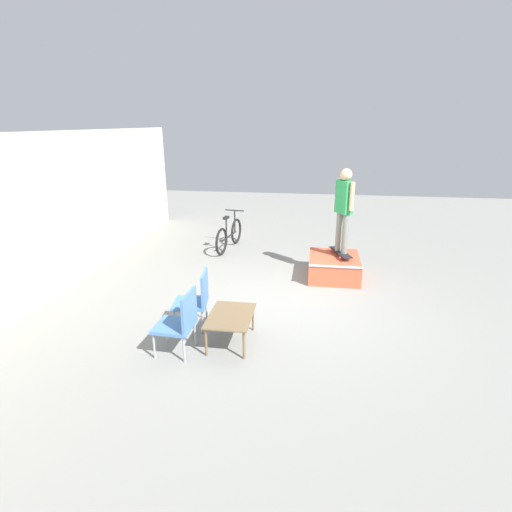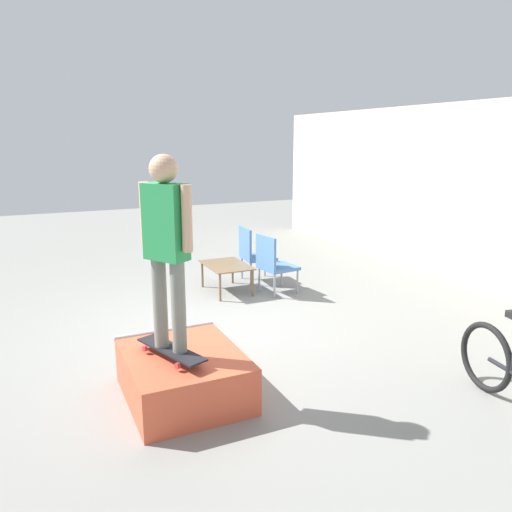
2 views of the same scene
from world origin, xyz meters
The scene contains 8 objects.
ground_plane centered at (0.00, 0.00, 0.00)m, with size 24.00×24.00×0.00m, color gray.
house_wall_back centered at (0.00, 4.42, 1.50)m, with size 12.00×0.06×3.00m.
skate_ramp_box centered at (1.53, -0.95, 0.22)m, with size 1.27×1.05×0.47m.
skateboard_on_ramp centered at (1.60, -1.08, 0.53)m, with size 0.85×0.47×0.07m.
person_skater centered at (1.60, -1.08, 1.57)m, with size 0.50×0.37×1.74m.
coffee_table centered at (-1.44, 0.67, 0.40)m, with size 0.93×0.64×0.45m.
patio_chair_left centered at (-1.82, 1.31, 0.51)m, with size 0.55×0.55×0.94m.
patio_chair_right centered at (-1.05, 1.31, 0.51)m, with size 0.58×0.58×0.94m.
Camera 2 is at (5.76, -2.15, 2.40)m, focal length 35.00 mm.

